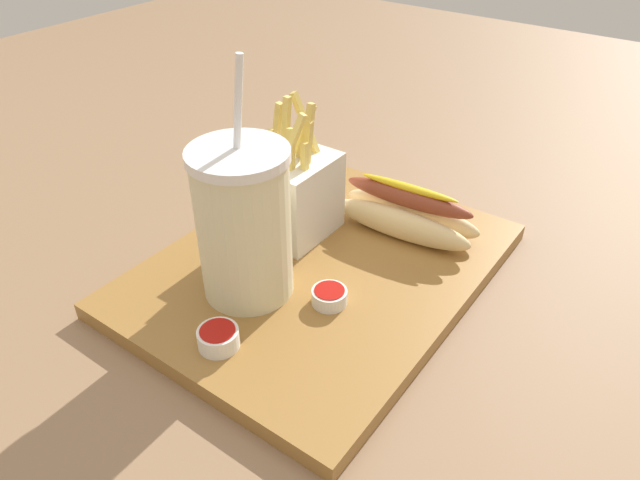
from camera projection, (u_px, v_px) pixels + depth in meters
ground_plane at (320, 282)px, 0.69m from camera, size 2.40×2.40×0.02m
food_tray at (320, 268)px, 0.67m from camera, size 0.42×0.33×0.02m
soda_cup at (244, 224)px, 0.58m from camera, size 0.10×0.10×0.25m
fries_basket at (293, 193)px, 0.69m from camera, size 0.10×0.09×0.17m
hot_dog_1 at (406, 214)px, 0.70m from camera, size 0.07×0.18×0.07m
ketchup_cup_1 at (217, 336)px, 0.55m from camera, size 0.04×0.04×0.02m
ketchup_cup_2 at (329, 296)px, 0.60m from camera, size 0.04×0.04×0.02m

